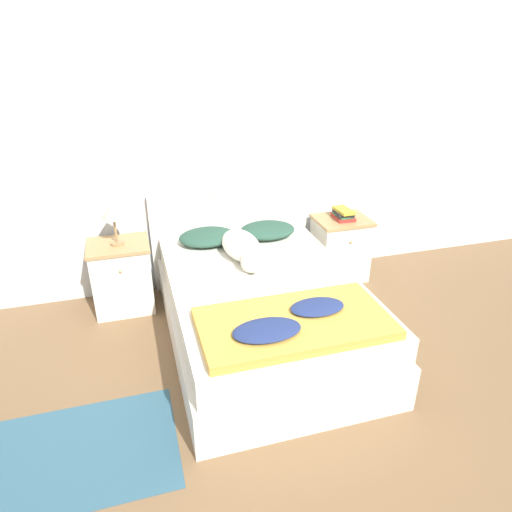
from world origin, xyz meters
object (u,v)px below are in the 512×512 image
object	(u,v)px
pillow_right	(267,230)
dog	(243,247)
pillow_left	(208,237)
nightstand_left	(122,276)
table_lamp	(113,213)
nightstand_right	(340,248)
book_stack	(343,214)
bed	(263,311)

from	to	relation	value
pillow_right	dog	world-z (taller)	dog
pillow_left	dog	bearing A→B (deg)	-56.92
nightstand_left	table_lamp	world-z (taller)	table_lamp
nightstand_left	nightstand_right	size ratio (longest dim) A/B	1.00
table_lamp	nightstand_left	bearing A→B (deg)	90.00
nightstand_right	pillow_right	size ratio (longest dim) A/B	1.23
pillow_right	book_stack	bearing A→B (deg)	1.81
bed	dog	bearing A→B (deg)	96.65
book_stack	table_lamp	world-z (taller)	table_lamp
bed	book_stack	distance (m)	1.35
table_lamp	dog	bearing A→B (deg)	-20.51
nightstand_left	pillow_left	distance (m)	0.80
nightstand_left	pillow_left	xyz separation A→B (m)	(0.75, -0.03, 0.29)
bed	nightstand_left	size ratio (longest dim) A/B	3.25
book_stack	nightstand_right	bearing A→B (deg)	95.98
book_stack	table_lamp	size ratio (longest dim) A/B	0.68
pillow_right	book_stack	xyz separation A→B (m)	(0.75, 0.02, 0.06)
book_stack	pillow_left	bearing A→B (deg)	-178.95
nightstand_right	pillow_left	distance (m)	1.32
table_lamp	nightstand_right	bearing A→B (deg)	0.20
nightstand_left	dog	bearing A→B (deg)	-20.87
dog	book_stack	bearing A→B (deg)	18.77
pillow_left	book_stack	world-z (taller)	book_stack
nightstand_left	pillow_right	bearing A→B (deg)	-1.35
nightstand_left	table_lamp	bearing A→B (deg)	-90.00
pillow_right	nightstand_right	bearing A→B (deg)	2.32
pillow_right	book_stack	size ratio (longest dim) A/B	2.02
bed	table_lamp	xyz separation A→B (m)	(-1.02, 0.78, 0.63)
pillow_left	pillow_right	bearing A→B (deg)	0.00
pillow_left	dog	size ratio (longest dim) A/B	0.61
nightstand_left	pillow_left	size ratio (longest dim) A/B	1.23
nightstand_right	book_stack	xyz separation A→B (m)	(0.00, -0.01, 0.35)
bed	nightstand_left	bearing A→B (deg)	142.25
book_stack	table_lamp	bearing A→B (deg)	-179.99
bed	pillow_right	xyz separation A→B (m)	(0.27, 0.76, 0.33)
bed	nightstand_right	size ratio (longest dim) A/B	3.25
pillow_left	pillow_right	world-z (taller)	same
nightstand_left	table_lamp	xyz separation A→B (m)	(0.00, -0.01, 0.58)
nightstand_right	pillow_right	world-z (taller)	pillow_right
bed	pillow_right	world-z (taller)	pillow_right
bed	book_stack	size ratio (longest dim) A/B	8.12
pillow_left	table_lamp	size ratio (longest dim) A/B	1.38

